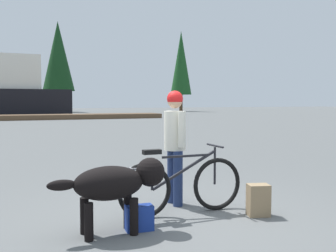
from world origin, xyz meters
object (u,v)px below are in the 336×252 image
Objects in this scene: handbag_pannier at (139,218)px; bicycle at (181,185)px; dog at (116,184)px; backpack at (258,200)px; person_cyclist at (175,137)px.

bicycle is at bearing 28.95° from handbag_pannier.
dog is 3.22× the size of backpack.
dog reaches higher than backpack.
bicycle is 5.63× the size of handbag_pannier.
backpack is at bearing -50.60° from person_cyclist.
person_cyclist is 3.97× the size of backpack.
person_cyclist is at bearing 38.78° from dog.
dog is at bearing 178.30° from backpack.
dog is at bearing -141.22° from person_cyclist.
handbag_pannier is at bearing -133.24° from person_cyclist.
bicycle is 0.87m from handbag_pannier.
bicycle is at bearing -103.77° from person_cyclist.
bicycle is 1.04m from backpack.
backpack is 1.32× the size of handbag_pannier.
bicycle is at bearing 153.34° from backpack.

